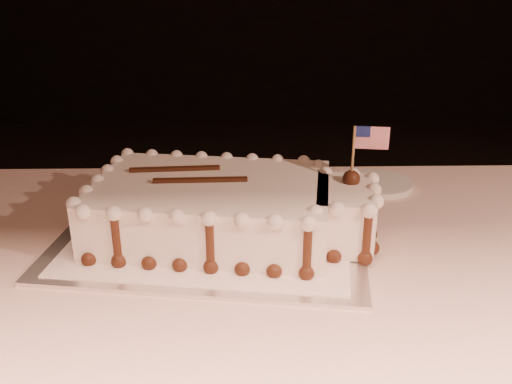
{
  "coord_description": "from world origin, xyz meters",
  "views": [
    {
      "loc": [
        -0.36,
        -0.31,
        1.24
      ],
      "look_at": [
        -0.34,
        0.63,
        0.84
      ],
      "focal_mm": 40.0,
      "sensor_mm": 36.0,
      "label": 1
    }
  ],
  "objects": [
    {
      "name": "cake_board",
      "position": [
        -0.42,
        0.63,
        0.75
      ],
      "size": [
        0.61,
        0.49,
        0.01
      ],
      "primitive_type": "cube",
      "rotation": [
        0.0,
        0.0,
        -0.14
      ],
      "color": "silver",
      "rests_on": "banquet_table"
    },
    {
      "name": "doily",
      "position": [
        -0.42,
        0.63,
        0.76
      ],
      "size": [
        0.54,
        0.44,
        0.0
      ],
      "primitive_type": "cube",
      "rotation": [
        0.0,
        0.0,
        -0.14
      ],
      "color": "white",
      "rests_on": "cake_board"
    },
    {
      "name": "sheet_cake",
      "position": [
        -0.39,
        0.63,
        0.81
      ],
      "size": [
        0.54,
        0.36,
        0.21
      ],
      "color": "white",
      "rests_on": "doily"
    },
    {
      "name": "side_plate",
      "position": [
        -0.06,
        0.87,
        0.76
      ],
      "size": [
        0.16,
        0.16,
        0.01
      ],
      "primitive_type": "cylinder",
      "color": "white",
      "rests_on": "banquet_table"
    }
  ]
}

